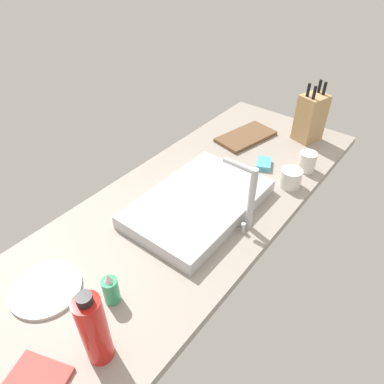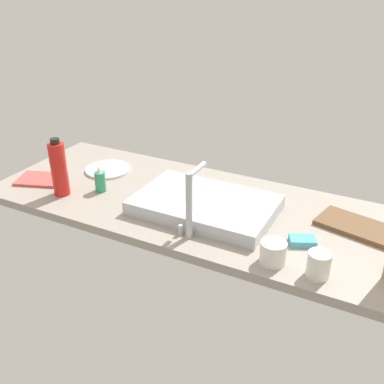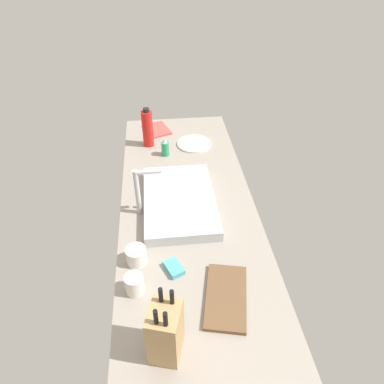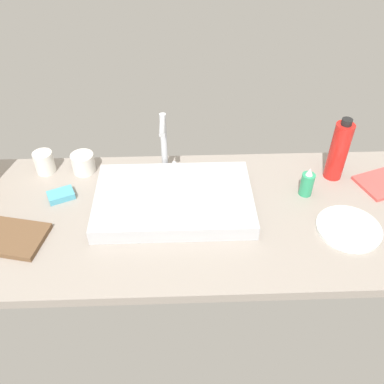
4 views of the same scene
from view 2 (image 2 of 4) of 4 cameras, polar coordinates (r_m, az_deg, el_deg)
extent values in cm
cube|color=gray|center=(181.06, 1.77, -2.20)|extent=(184.78, 67.45, 3.50)
cube|color=#B7BABF|center=(174.94, 1.68, -1.64)|extent=(54.26, 34.95, 5.41)
cylinder|color=#B7BABF|center=(153.38, -0.38, -1.85)|extent=(2.40, 2.40, 25.10)
cylinder|color=#B7BABF|center=(152.88, 0.62, 2.89)|extent=(2.00, 11.70, 2.00)
cylinder|color=#B7BABF|center=(160.16, -1.49, -4.88)|extent=(1.60, 1.60, 4.00)
cube|color=brown|center=(174.91, 20.58, -4.24)|extent=(32.01, 21.38, 1.80)
cylinder|color=#2D9966|center=(193.77, -11.68, 1.32)|extent=(4.70, 4.70, 8.71)
cone|color=silver|center=(191.39, -11.84, 2.87)|extent=(2.58, 2.58, 2.80)
cylinder|color=red|center=(192.25, -16.69, 2.79)|extent=(6.75, 6.75, 22.69)
cylinder|color=black|center=(187.72, -17.18, 6.25)|extent=(3.71, 3.71, 2.20)
cylinder|color=silver|center=(214.15, -10.72, 2.86)|extent=(21.25, 21.25, 1.20)
cube|color=#CC4C47|center=(212.16, -18.91, 1.57)|extent=(22.87, 20.01, 1.20)
cylinder|color=silver|center=(147.48, 10.36, -7.64)|extent=(8.64, 8.64, 7.65)
cylinder|color=silver|center=(144.45, 15.93, -8.95)|extent=(7.31, 7.31, 8.53)
cube|color=#4CA3BC|center=(160.29, 13.99, -6.09)|extent=(10.67, 9.16, 2.40)
camera|label=1|loc=(1.67, -38.45, 23.09)|focal=33.38mm
camera|label=3|loc=(1.51, 63.25, 25.78)|focal=33.17mm
camera|label=4|loc=(2.55, 13.48, 29.36)|focal=38.89mm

